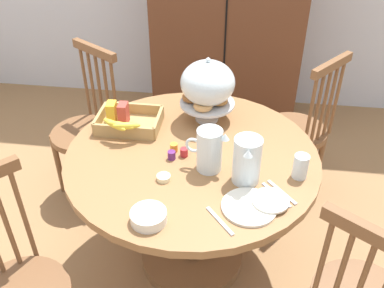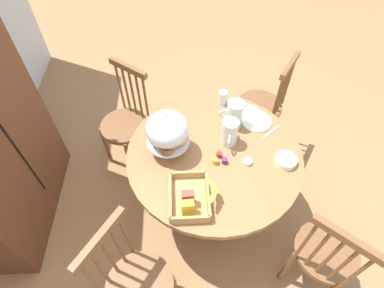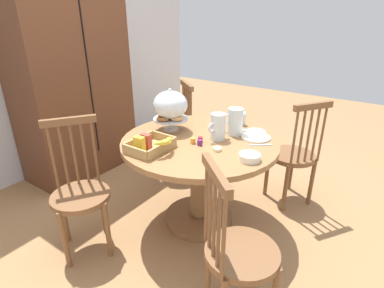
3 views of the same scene
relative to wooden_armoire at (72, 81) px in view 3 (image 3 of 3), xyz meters
name	(u,v)px [view 3 (image 3 of 3)]	position (x,y,z in m)	size (l,w,h in m)	color
ground_plane	(181,225)	(-0.20, -1.50, -0.98)	(10.00, 10.00, 0.00)	#997047
wall_back	(29,48)	(-0.20, 0.33, 0.32)	(4.80, 0.06, 2.60)	silver
wooden_armoire	(72,81)	(0.00, 0.00, 0.00)	(1.18, 0.60, 1.96)	brown
dining_table	(199,165)	(-0.06, -1.58, -0.46)	(1.18, 1.18, 0.74)	olive
windsor_chair_near_window	(80,194)	(-0.79, -1.07, -0.53)	(0.46, 0.46, 0.97)	brown
windsor_chair_by_cabinet	(237,254)	(-0.67, -2.23, -0.53)	(0.47, 0.47, 0.97)	brown
windsor_chair_facing_door	(294,157)	(0.67, -2.10, -0.53)	(0.46, 0.46, 0.97)	brown
windsor_chair_far_side	(175,133)	(0.51, -0.90, -0.53)	(0.47, 0.47, 0.97)	brown
pastry_stand_with_dome	(170,107)	(-0.02, -1.28, -0.05)	(0.28, 0.28, 0.34)	silver
orange_juice_pitcher	(218,128)	(0.03, -1.69, -0.15)	(0.19, 0.11, 0.20)	silver
milk_pitcher	(235,123)	(0.19, -1.74, -0.15)	(0.12, 0.20, 0.21)	silver
cereal_basket	(151,145)	(-0.42, -1.42, -0.20)	(0.32, 0.30, 0.12)	tan
china_plate_large	(256,137)	(0.21, -1.92, -0.24)	(0.22, 0.22, 0.01)	white
china_plate_small	(256,132)	(0.30, -1.88, -0.23)	(0.15, 0.15, 0.01)	white
cereal_bowl	(250,157)	(-0.16, -2.04, -0.22)	(0.14, 0.14, 0.04)	white
drinking_glass	(242,118)	(0.42, -1.69, -0.19)	(0.06, 0.06, 0.11)	silver
butter_dish	(217,149)	(-0.15, -1.79, -0.23)	(0.06, 0.06, 0.02)	beige
jam_jar_strawberry	(200,139)	(-0.09, -1.61, -0.22)	(0.04, 0.04, 0.04)	#B7282D
jam_jar_apricot	(193,141)	(-0.14, -1.58, -0.22)	(0.04, 0.04, 0.04)	orange
jam_jar_grape	(200,143)	(-0.14, -1.64, -0.22)	(0.04, 0.04, 0.04)	#5B2366
table_knife	(251,131)	(0.32, -1.83, -0.24)	(0.17, 0.01, 0.01)	silver
dinner_fork	(250,130)	(0.34, -1.81, -0.24)	(0.17, 0.01, 0.01)	silver
soup_spoon	(261,145)	(0.11, -2.00, -0.24)	(0.17, 0.01, 0.01)	silver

